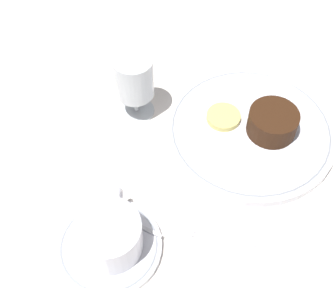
{
  "coord_description": "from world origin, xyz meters",
  "views": [
    {
      "loc": [
        -0.48,
        0.01,
        0.61
      ],
      "look_at": [
        -0.06,
        0.08,
        0.04
      ],
      "focal_mm": 50.0,
      "sensor_mm": 36.0,
      "label": 1
    }
  ],
  "objects_px": {
    "wine_glass": "(134,80)",
    "dessert_cake": "(273,122)",
    "dinner_plate": "(250,131)",
    "fork": "(212,234)",
    "coffee_cup": "(109,235)"
  },
  "relations": [
    {
      "from": "fork",
      "to": "coffee_cup",
      "type": "bearing_deg",
      "value": 107.28
    },
    {
      "from": "fork",
      "to": "dessert_cake",
      "type": "distance_m",
      "value": 0.21
    },
    {
      "from": "dinner_plate",
      "to": "dessert_cake",
      "type": "xyz_separation_m",
      "value": [
        0.0,
        -0.03,
        0.03
      ]
    },
    {
      "from": "dinner_plate",
      "to": "dessert_cake",
      "type": "relative_size",
      "value": 3.49
    },
    {
      "from": "fork",
      "to": "dessert_cake",
      "type": "xyz_separation_m",
      "value": [
        0.19,
        -0.07,
        0.03
      ]
    },
    {
      "from": "coffee_cup",
      "to": "wine_glass",
      "type": "distance_m",
      "value": 0.25
    },
    {
      "from": "dinner_plate",
      "to": "coffee_cup",
      "type": "distance_m",
      "value": 0.29
    },
    {
      "from": "coffee_cup",
      "to": "fork",
      "type": "relative_size",
      "value": 0.6
    },
    {
      "from": "dinner_plate",
      "to": "coffee_cup",
      "type": "bearing_deg",
      "value": 142.7
    },
    {
      "from": "dinner_plate",
      "to": "fork",
      "type": "height_order",
      "value": "dinner_plate"
    },
    {
      "from": "wine_glass",
      "to": "fork",
      "type": "height_order",
      "value": "wine_glass"
    },
    {
      "from": "wine_glass",
      "to": "dessert_cake",
      "type": "bearing_deg",
      "value": -94.28
    },
    {
      "from": "coffee_cup",
      "to": "dessert_cake",
      "type": "relative_size",
      "value": 1.46
    },
    {
      "from": "coffee_cup",
      "to": "fork",
      "type": "xyz_separation_m",
      "value": [
        0.04,
        -0.14,
        -0.04
      ]
    },
    {
      "from": "fork",
      "to": "dessert_cake",
      "type": "bearing_deg",
      "value": -20.91
    }
  ]
}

